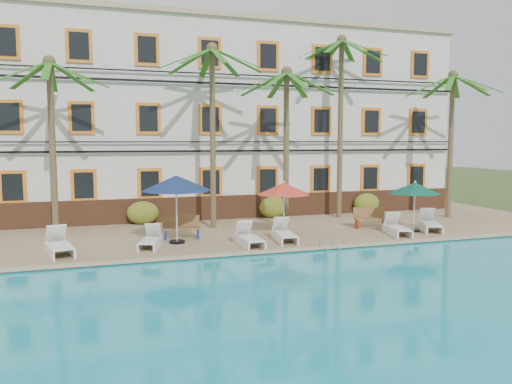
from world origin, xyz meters
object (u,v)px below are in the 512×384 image
object	(u,v)px
palm_a	(51,120)
palm_e	(451,122)
lounger_e	(397,228)
palm_b	(212,110)
lounger_b	(151,240)
palm_d	(341,103)
pool_ladder	(330,248)
lounger_c	(249,238)
lounger_d	(284,234)
umbrella_red	(284,189)
lounger_f	(429,224)
umbrella_green	(415,188)
bench_right	(370,217)
umbrella_blue	(176,183)
palm_c	(286,123)
bench_left	(182,227)
lounger_a	(59,245)

from	to	relation	value
palm_a	palm_e	size ratio (longest dim) A/B	0.98
palm_a	lounger_e	xyz separation A→B (m)	(13.68, -3.87, -4.50)
palm_b	lounger_b	size ratio (longest dim) A/B	4.40
palm_e	lounger_b	size ratio (longest dim) A/B	4.00
palm_d	pool_ladder	world-z (taller)	palm_d
lounger_c	pool_ladder	world-z (taller)	lounger_c
palm_d	palm_e	world-z (taller)	palm_d
lounger_d	pool_ladder	xyz separation A→B (m)	(1.12, -1.80, -0.29)
palm_a	lounger_c	world-z (taller)	palm_a
umbrella_red	lounger_f	bearing A→B (deg)	-8.93
umbrella_green	bench_right	world-z (taller)	umbrella_green
umbrella_blue	lounger_d	xyz separation A→B (m)	(4.09, -0.91, -2.02)
palm_c	lounger_c	bearing A→B (deg)	-129.76
umbrella_blue	bench_left	bearing A→B (deg)	68.89
umbrella_blue	bench_left	size ratio (longest dim) A/B	1.75
umbrella_green	lounger_b	size ratio (longest dim) A/B	1.19
palm_b	bench_left	xyz separation A→B (m)	(-1.79, -2.08, -4.85)
umbrella_blue	lounger_e	xyz separation A→B (m)	(9.11, -1.09, -2.03)
palm_d	lounger_e	distance (m)	7.55
lounger_b	bench_right	size ratio (longest dim) A/B	1.21
palm_d	lounger_e	size ratio (longest dim) A/B	4.62
lounger_e	palm_e	bearing A→B (deg)	32.74
lounger_f	bench_left	world-z (taller)	lounger_f
umbrella_green	palm_c	bearing A→B (deg)	151.12
lounger_b	lounger_f	distance (m)	12.09
palm_d	umbrella_blue	distance (m)	10.48
palm_a	lounger_d	bearing A→B (deg)	-23.09
palm_e	umbrella_green	size ratio (longest dim) A/B	3.37
umbrella_blue	lounger_d	world-z (taller)	umbrella_blue
lounger_d	lounger_a	bearing A→B (deg)	178.59
lounger_a	lounger_d	bearing A→B (deg)	-1.41
lounger_b	pool_ladder	xyz separation A→B (m)	(6.26, -2.22, -0.27)
lounger_d	palm_c	bearing A→B (deg)	67.63
pool_ladder	bench_right	bearing A→B (deg)	42.76
umbrella_blue	lounger_f	size ratio (longest dim) A/B	1.28
umbrella_red	lounger_d	xyz separation A→B (m)	(-0.46, -1.23, -1.65)
bench_right	pool_ladder	distance (m)	5.11
palm_a	pool_ladder	distance (m)	12.19
umbrella_blue	umbrella_green	size ratio (longest dim) A/B	1.22
umbrella_red	lounger_a	world-z (taller)	umbrella_red
palm_b	umbrella_green	size ratio (longest dim) A/B	3.71
palm_e	umbrella_green	xyz separation A→B (m)	(-4.22, -3.04, -2.99)
lounger_a	lounger_b	xyz separation A→B (m)	(3.15, 0.21, -0.04)
lounger_b	palm_c	bearing A→B (deg)	21.68
palm_c	lounger_d	bearing A→B (deg)	-112.37
lounger_a	umbrella_red	bearing A→B (deg)	6.69
palm_b	palm_c	world-z (taller)	palm_b
lounger_c	bench_left	xyz separation A→B (m)	(-2.17, 2.17, 0.18)
palm_a	lounger_c	xyz separation A→B (m)	(7.06, -4.12, -4.49)
palm_e	lounger_e	distance (m)	7.84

